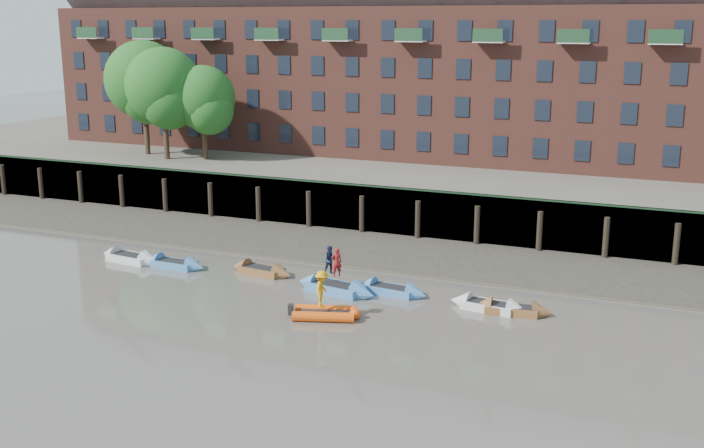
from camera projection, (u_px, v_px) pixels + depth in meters
The scene contains 18 objects.
ground at pixel (299, 367), 34.46m from camera, with size 220.00×220.00×0.00m, color #5D574F.
foreshore at pixel (429, 257), 50.56m from camera, with size 110.00×8.00×0.50m, color #3D382F.
mud_band at pixel (411, 272), 47.52m from camera, with size 110.00×1.60×0.10m, color #4C4336.
river_wall at pixel (450, 216), 54.10m from camera, with size 110.00×1.23×3.30m.
bank_terrace at pixel (497, 180), 66.28m from camera, with size 110.00×28.00×3.20m, color #5E594D.
apartment_terrace at pixel (506, 37), 64.47m from camera, with size 80.60×15.56×20.98m.
tree_cluster at pixel (163, 86), 66.40m from camera, with size 11.76×7.74×9.40m.
rowboat_0 at pixel (130, 258), 49.52m from camera, with size 4.54×1.79×1.28m.
rowboat_1 at pixel (174, 264), 48.34m from camera, with size 4.15×1.30×1.19m.
rowboat_2 at pixel (261, 271), 47.07m from camera, with size 4.20×1.71×1.19m.
rowboat_3 at pixel (336, 288), 43.87m from camera, with size 5.02×2.27×1.41m.
rowboat_4 at pixel (391, 290), 43.66m from camera, with size 4.19×1.61×1.19m.
rowboat_5 at pixel (489, 306), 41.22m from camera, with size 4.23×1.65×1.19m.
rowboat_6 at pixel (512, 310), 40.73m from camera, with size 4.09×1.56×1.16m.
rib_tender at pixel (327, 313), 40.10m from camera, with size 3.38×2.40×0.57m.
person_rower_a at pixel (337, 262), 43.42m from camera, with size 0.57×0.37×1.56m, color maroon.
person_rower_b at pixel (330, 260), 43.78m from camera, with size 0.76×0.59×1.55m, color #19233F.
person_rib_crew at pixel (322, 289), 39.80m from camera, with size 1.21×0.70×1.88m, color orange.
Camera 1 is at (14.47, -28.63, 14.13)m, focal length 42.00 mm.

